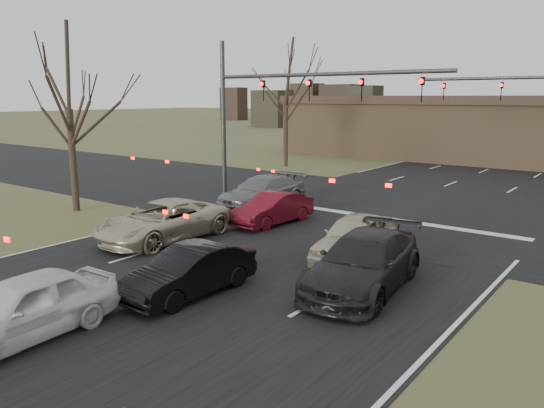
{
  "coord_description": "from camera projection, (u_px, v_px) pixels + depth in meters",
  "views": [
    {
      "loc": [
        10.31,
        -7.9,
        5.22
      ],
      "look_at": [
        0.82,
        4.79,
        2.0
      ],
      "focal_mm": 35.0,
      "sensor_mm": 36.0,
      "label": 1
    }
  ],
  "objects": [
    {
      "name": "ground",
      "position": [
        132.0,
        308.0,
        13.29
      ],
      "size": [
        360.0,
        360.0,
        0.0
      ],
      "primitive_type": "plane",
      "color": "#4E542D",
      "rests_on": "ground"
    },
    {
      "name": "road_cross",
      "position": [
        387.0,
        209.0,
        25.06
      ],
      "size": [
        200.0,
        14.0,
        0.02
      ],
      "primitive_type": "cube",
      "color": "black",
      "rests_on": "ground"
    },
    {
      "name": "building",
      "position": [
        538.0,
        130.0,
        41.41
      ],
      "size": [
        42.4,
        10.4,
        5.3
      ],
      "color": "brown",
      "rests_on": "ground"
    },
    {
      "name": "mast_arm_near",
      "position": [
        274.0,
        100.0,
        25.55
      ],
      "size": [
        12.12,
        0.24,
        8.0
      ],
      "color": "#383A3D",
      "rests_on": "ground"
    },
    {
      "name": "tree_left_near",
      "position": [
        66.0,
        66.0,
        23.45
      ],
      "size": [
        5.1,
        5.1,
        8.5
      ],
      "color": "black",
      "rests_on": "ground"
    },
    {
      "name": "tree_left_far",
      "position": [
        286.0,
        67.0,
        39.08
      ],
      "size": [
        5.7,
        5.7,
        9.5
      ],
      "color": "black",
      "rests_on": "ground"
    },
    {
      "name": "car_silver_suv",
      "position": [
        163.0,
        221.0,
        19.49
      ],
      "size": [
        2.43,
        5.25,
        1.46
      ],
      "primitive_type": "imported",
      "rotation": [
        0.0,
        0.0,
        0.0
      ],
      "color": "#BDB499",
      "rests_on": "ground"
    },
    {
      "name": "car_white_sedan",
      "position": [
        23.0,
        308.0,
        11.5
      ],
      "size": [
        1.87,
        4.29,
        1.44
      ],
      "primitive_type": "imported",
      "rotation": [
        0.0,
        0.0,
        0.04
      ],
      "color": "silver",
      "rests_on": "ground"
    },
    {
      "name": "car_black_hatch",
      "position": [
        190.0,
        271.0,
        14.09
      ],
      "size": [
        1.47,
        3.99,
        1.3
      ],
      "primitive_type": "imported",
      "rotation": [
        0.0,
        0.0,
        -0.02
      ],
      "color": "black",
      "rests_on": "ground"
    },
    {
      "name": "car_charcoal_sedan",
      "position": [
        364.0,
        262.0,
        14.51
      ],
      "size": [
        2.76,
        5.47,
        1.52
      ],
      "primitive_type": "imported",
      "rotation": [
        0.0,
        0.0,
        0.12
      ],
      "color": "black",
      "rests_on": "ground"
    },
    {
      "name": "car_grey_ahead",
      "position": [
        262.0,
        192.0,
        25.35
      ],
      "size": [
        2.27,
        5.17,
        1.48
      ],
      "primitive_type": "imported",
      "rotation": [
        0.0,
        0.0,
        -0.04
      ],
      "color": "slate",
      "rests_on": "ground"
    },
    {
      "name": "car_red_ahead",
      "position": [
        273.0,
        209.0,
        22.01
      ],
      "size": [
        1.63,
        4.05,
        1.31
      ],
      "primitive_type": "imported",
      "rotation": [
        0.0,
        0.0,
        -0.06
      ],
      "color": "#540C17",
      "rests_on": "ground"
    },
    {
      "name": "car_silver_ahead",
      "position": [
        355.0,
        237.0,
        17.22
      ],
      "size": [
        2.25,
        4.51,
        1.48
      ],
      "primitive_type": "imported",
      "rotation": [
        0.0,
        0.0,
        0.12
      ],
      "color": "#B9B396",
      "rests_on": "ground"
    }
  ]
}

